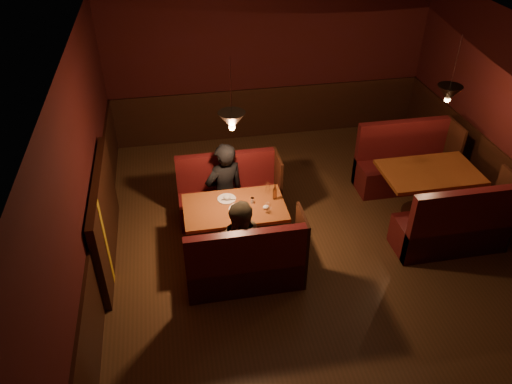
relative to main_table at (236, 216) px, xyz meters
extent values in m
cube|color=#533920|center=(1.15, -0.20, -0.58)|extent=(6.00, 7.00, 0.01)
cube|color=black|center=(1.15, -0.20, 2.33)|extent=(6.00, 7.00, 0.01)
cube|color=#340D09|center=(1.15, 3.31, 0.87)|extent=(6.00, 0.01, 2.90)
cube|color=#340D09|center=(-1.85, -0.20, 0.87)|extent=(0.01, 7.00, 2.90)
cube|color=black|center=(1.15, 3.28, -0.08)|extent=(6.00, 0.04, 1.00)
cube|color=black|center=(-1.83, -0.20, -0.08)|extent=(0.04, 7.00, 1.00)
cube|color=black|center=(4.13, -0.20, -0.08)|extent=(0.04, 7.00, 1.00)
cube|color=black|center=(-1.77, 0.20, 0.07)|extent=(0.10, 2.20, 1.30)
cube|color=gold|center=(-1.72, -0.35, 0.07)|extent=(0.01, 0.12, 1.30)
cylinder|color=#333333|center=(-0.01, 0.00, 1.87)|extent=(0.01, 0.01, 0.80)
cone|color=black|center=(-0.01, 0.00, 1.47)|extent=(0.34, 0.34, 0.22)
sphere|color=#FFBF72|center=(-0.01, 0.00, 1.38)|extent=(0.08, 0.08, 0.08)
cylinder|color=#333333|center=(2.99, 0.26, 1.87)|extent=(0.01, 0.01, 0.80)
cone|color=black|center=(2.99, 0.26, 1.47)|extent=(0.34, 0.34, 0.22)
sphere|color=#FFBF72|center=(2.99, 0.26, 1.38)|extent=(0.08, 0.08, 0.08)
cube|color=brown|center=(-0.01, 0.00, 0.15)|extent=(1.39, 0.85, 0.05)
cylinder|color=black|center=(-0.01, 0.00, -0.23)|extent=(0.14, 0.14, 0.70)
cylinder|color=black|center=(-0.01, 0.00, -0.56)|extent=(0.56, 0.56, 0.04)
cylinder|color=silver|center=(0.04, -0.10, 0.18)|extent=(0.28, 0.28, 0.02)
cube|color=black|center=(0.02, -0.14, 0.21)|extent=(0.09, 0.08, 0.03)
ellipsoid|color=silver|center=(-0.04, -0.15, 0.22)|extent=(0.07, 0.07, 0.06)
cube|color=tan|center=(0.06, -0.16, 0.21)|extent=(0.08, 0.08, 0.03)
cylinder|color=silver|center=(-0.01, -0.17, 0.19)|extent=(0.11, 0.08, 0.01)
cylinder|color=silver|center=(-0.10, 0.18, 0.18)|extent=(0.26, 0.26, 0.01)
ellipsoid|color=beige|center=(-0.09, 0.17, 0.21)|extent=(0.10, 0.10, 0.05)
cube|color=silver|center=(-0.08, 0.14, 0.19)|extent=(0.20, 0.04, 0.00)
cylinder|color=white|center=(0.24, 0.04, 0.21)|extent=(0.05, 0.05, 0.08)
cylinder|color=white|center=(0.50, 0.25, 0.25)|extent=(0.08, 0.08, 0.15)
cylinder|color=white|center=(0.42, -0.22, 0.25)|extent=(0.08, 0.08, 0.15)
cylinder|color=#47230F|center=(0.57, 0.07, 0.25)|extent=(0.06, 0.06, 0.16)
cylinder|color=#47230F|center=(0.57, 0.07, 0.37)|extent=(0.03, 0.03, 0.07)
ellipsoid|color=white|center=(0.40, -0.12, 0.19)|extent=(0.11, 0.10, 0.04)
cube|color=#490E11|center=(-0.01, 0.72, -0.35)|extent=(1.49, 0.55, 0.45)
cube|color=#490E11|center=(-0.01, 0.94, -0.05)|extent=(1.49, 0.12, 1.05)
cube|color=black|center=(0.75, 0.72, -0.05)|extent=(0.04, 0.55, 1.05)
cube|color=#490E11|center=(-0.01, -0.72, -0.35)|extent=(1.49, 0.55, 0.45)
cube|color=#490E11|center=(-0.01, -0.94, -0.05)|extent=(1.49, 0.12, 1.05)
cube|color=black|center=(0.75, -0.72, -0.05)|extent=(0.04, 0.55, 1.05)
cube|color=brown|center=(2.99, 0.26, 0.21)|extent=(1.44, 0.92, 0.05)
cylinder|color=black|center=(2.99, 0.26, -0.20)|extent=(0.15, 0.15, 0.76)
cylinder|color=black|center=(2.99, 0.26, -0.55)|extent=(0.60, 0.60, 0.04)
cube|color=#490E11|center=(2.99, 1.05, -0.33)|extent=(1.54, 0.59, 0.49)
cube|color=#490E11|center=(2.99, 1.28, -0.01)|extent=(1.54, 0.13, 1.13)
cube|color=black|center=(3.78, 1.05, -0.01)|extent=(0.04, 0.59, 1.13)
cube|color=#490E11|center=(2.99, -0.52, -0.33)|extent=(1.54, 0.59, 0.49)
cube|color=#490E11|center=(2.99, -0.75, -0.01)|extent=(1.54, 0.13, 1.13)
cube|color=black|center=(3.78, -0.52, -0.01)|extent=(0.04, 0.59, 1.13)
imported|color=black|center=(-0.06, 0.69, 0.27)|extent=(0.72, 0.58, 1.69)
imported|color=#342E21|center=(0.02, -0.64, 0.21)|extent=(0.83, 0.68, 1.57)
camera|label=1|loc=(-0.73, -5.44, 4.25)|focal=35.00mm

